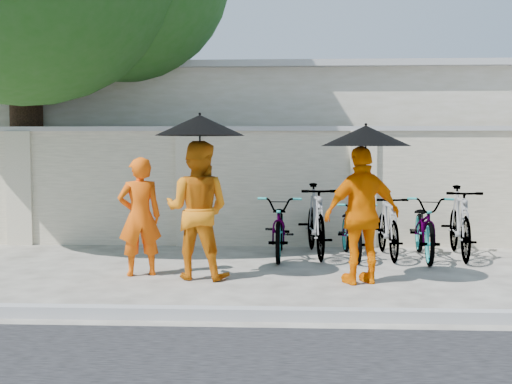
{
  "coord_description": "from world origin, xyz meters",
  "views": [
    {
      "loc": [
        0.7,
        -7.98,
        1.72
      ],
      "look_at": [
        0.27,
        0.89,
        1.1
      ],
      "focal_mm": 45.0,
      "sensor_mm": 36.0,
      "label": 1
    }
  ],
  "objects": [
    {
      "name": "bike_1",
      "position": [
        1.16,
        2.12,
        0.57
      ],
      "size": [
        0.69,
        1.94,
        1.14
      ],
      "primitive_type": "imported",
      "rotation": [
        0.0,
        0.0,
        0.08
      ],
      "color": "gray",
      "rests_on": "ground"
    },
    {
      "name": "bike_2",
      "position": [
        1.71,
        1.97,
        0.45
      ],
      "size": [
        0.69,
        1.73,
        0.89
      ],
      "primitive_type": "imported",
      "rotation": [
        0.0,
        0.0,
        0.06
      ],
      "color": "gray",
      "rests_on": "ground"
    },
    {
      "name": "monk_left",
      "position": [
        -1.27,
        0.46,
        0.79
      ],
      "size": [
        0.68,
        0.56,
        1.59
      ],
      "primitive_type": "imported",
      "rotation": [
        0.0,
        0.0,
        3.51
      ],
      "color": "#FF5B09",
      "rests_on": "ground"
    },
    {
      "name": "kerb",
      "position": [
        0.0,
        -1.7,
        0.06
      ],
      "size": [
        40.0,
        0.16,
        0.12
      ],
      "primitive_type": "cube",
      "color": "#A4A4A4",
      "rests_on": "ground"
    },
    {
      "name": "monk_right",
      "position": [
        1.65,
        0.09,
        0.87
      ],
      "size": [
        1.1,
        0.76,
        1.74
      ],
      "primitive_type": "imported",
      "rotation": [
        0.0,
        0.0,
        3.5
      ],
      "color": "orange",
      "rests_on": "ground"
    },
    {
      "name": "monk_center",
      "position": [
        -0.47,
        0.31,
        0.9
      ],
      "size": [
        0.99,
        0.84,
        1.8
      ],
      "primitive_type": "imported",
      "rotation": [
        0.0,
        0.0,
        2.95
      ],
      "color": "orange",
      "rests_on": "ground"
    },
    {
      "name": "parasol_right",
      "position": [
        1.67,
        0.01,
        1.86
      ],
      "size": [
        1.11,
        1.11,
        1.0
      ],
      "color": "black",
      "rests_on": "ground"
    },
    {
      "name": "bike_4",
      "position": [
        2.83,
        1.93,
        0.5
      ],
      "size": [
        0.81,
        1.94,
        0.99
      ],
      "primitive_type": "imported",
      "rotation": [
        0.0,
        0.0,
        -0.08
      ],
      "color": "gray",
      "rests_on": "ground"
    },
    {
      "name": "ground",
      "position": [
        0.0,
        0.0,
        0.0
      ],
      "size": [
        80.0,
        80.0,
        0.0
      ],
      "primitive_type": "plane",
      "color": "beige"
    },
    {
      "name": "bike_3",
      "position": [
        2.27,
        2.01,
        0.51
      ],
      "size": [
        0.51,
        1.69,
        1.01
      ],
      "primitive_type": "imported",
      "rotation": [
        0.0,
        0.0,
        0.02
      ],
      "color": "gray",
      "rests_on": "ground"
    },
    {
      "name": "parasol_center",
      "position": [
        -0.42,
        0.23,
        2.0
      ],
      "size": [
        1.15,
        1.15,
        1.11
      ],
      "color": "black",
      "rests_on": "ground"
    },
    {
      "name": "bike_5",
      "position": [
        3.38,
        2.06,
        0.56
      ],
      "size": [
        0.71,
        1.91,
        1.12
      ],
      "primitive_type": "imported",
      "rotation": [
        0.0,
        0.0,
        -0.1
      ],
      "color": "gray",
      "rests_on": "ground"
    },
    {
      "name": "compound_wall",
      "position": [
        1.0,
        3.2,
        1.0
      ],
      "size": [
        20.0,
        0.3,
        2.0
      ],
      "primitive_type": "cube",
      "color": "beige",
      "rests_on": "ground"
    },
    {
      "name": "bike_0",
      "position": [
        0.6,
        1.98,
        0.49
      ],
      "size": [
        0.68,
        1.88,
        0.98
      ],
      "primitive_type": "imported",
      "rotation": [
        0.0,
        0.0,
        -0.02
      ],
      "color": "gray",
      "rests_on": "ground"
    },
    {
      "name": "building_behind",
      "position": [
        2.0,
        7.0,
        1.6
      ],
      "size": [
        14.0,
        6.0,
        3.2
      ],
      "primitive_type": "cube",
      "color": "silver",
      "rests_on": "ground"
    }
  ]
}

